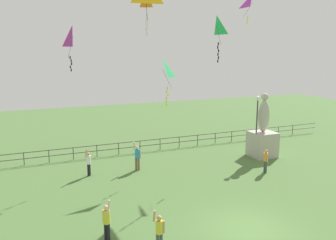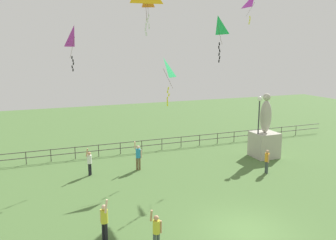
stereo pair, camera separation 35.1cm
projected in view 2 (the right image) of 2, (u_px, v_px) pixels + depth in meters
ground_plane at (246, 231)px, 15.94m from camera, size 80.00×80.00×0.00m
statue_monument at (265, 138)px, 26.89m from camera, size 1.81×1.81×4.94m
lamppost at (259, 114)px, 26.04m from camera, size 0.36×0.36×4.76m
person_0 at (104, 220)px, 14.91m from camera, size 0.32×0.52×1.95m
person_1 at (156, 230)px, 14.15m from camera, size 0.47×0.32×1.83m
person_2 at (138, 156)px, 23.96m from camera, size 0.51×0.42×2.02m
person_3 at (90, 162)px, 22.92m from camera, size 0.42×0.42×1.87m
person_4 at (267, 160)px, 23.33m from camera, size 0.30×0.48×1.60m
kite_0 at (218, 27)px, 22.44m from camera, size 0.63×1.15×2.96m
kite_1 at (255, 3)px, 27.06m from camera, size 1.12×1.06×2.24m
kite_2 at (147, 0)px, 26.08m from camera, size 0.83×0.73×2.84m
kite_3 at (75, 38)px, 24.43m from camera, size 0.93×0.91×3.16m
kite_4 at (164, 70)px, 23.57m from camera, size 1.06×1.10×3.18m
waterfront_railing at (143, 144)px, 28.44m from camera, size 36.05×0.06×0.95m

